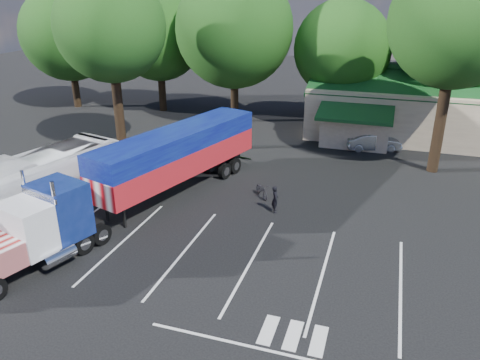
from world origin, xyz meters
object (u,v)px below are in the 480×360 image
(bicycle, at_px, (262,190))
(tour_bus, at_px, (19,191))
(woman, at_px, (275,199))
(silver_sedan, at_px, (373,142))
(semi_truck, at_px, (148,169))

(bicycle, height_order, tour_bus, tour_bus)
(tour_bus, bearing_deg, woman, 37.31)
(bicycle, xyz_separation_m, silver_sedan, (5.67, 10.71, 0.24))
(woman, xyz_separation_m, tour_bus, (-12.24, -5.13, 0.95))
(bicycle, bearing_deg, semi_truck, 172.74)
(silver_sedan, bearing_deg, semi_truck, 124.65)
(tour_bus, height_order, silver_sedan, tour_bus)
(woman, distance_m, tour_bus, 13.30)
(semi_truck, bearing_deg, silver_sedan, 67.42)
(woman, distance_m, silver_sedan, 13.18)
(semi_truck, xyz_separation_m, silver_sedan, (11.24, 13.90, -1.61))
(semi_truck, distance_m, silver_sedan, 17.95)
(semi_truck, relative_size, silver_sedan, 4.75)
(tour_bus, xyz_separation_m, silver_sedan, (16.71, 17.52, -1.05))
(bicycle, bearing_deg, silver_sedan, 24.95)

